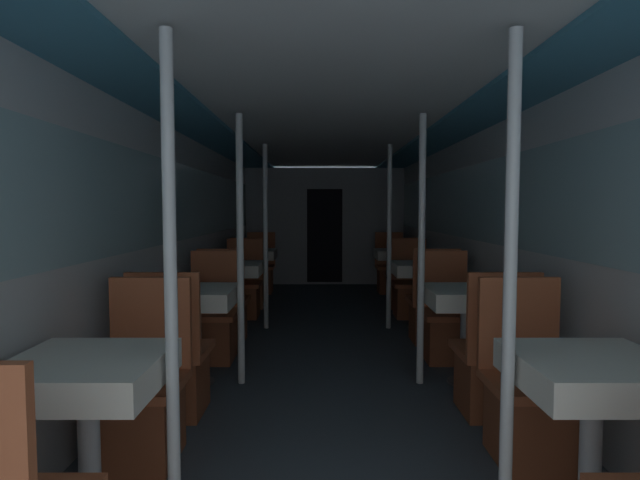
{
  "coord_description": "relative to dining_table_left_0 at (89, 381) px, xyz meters",
  "views": [
    {
      "loc": [
        -0.08,
        -1.16,
        1.38
      ],
      "look_at": [
        -0.1,
        3.31,
        1.1
      ],
      "focal_mm": 28.0,
      "sensor_mm": 36.0,
      "label": 1
    }
  ],
  "objects": [
    {
      "name": "chair_left_far_0",
      "position": [
        -0.0,
        0.61,
        -0.36
      ],
      "size": [
        0.47,
        0.47,
        0.99
      ],
      "rotation": [
        0.0,
        0.0,
        3.14
      ],
      "color": "brown",
      "rests_on": "ground_plane"
    },
    {
      "name": "chair_left_near_3",
      "position": [
        -0.0,
        4.84,
        -0.36
      ],
      "size": [
        0.47,
        0.47,
        0.99
      ],
      "color": "brown",
      "rests_on": "ground_plane"
    },
    {
      "name": "dining_table_left_3",
      "position": [
        0.0,
        5.45,
        0.0
      ],
      "size": [
        0.63,
        0.63,
        0.76
      ],
      "color": "#4C4C51",
      "rests_on": "ground_plane"
    },
    {
      "name": "support_pole_right_2",
      "position": [
        1.78,
        3.63,
        0.4
      ],
      "size": [
        0.06,
        0.06,
        2.11
      ],
      "color": "silver",
      "rests_on": "ground_plane"
    },
    {
      "name": "chair_right_far_0",
      "position": [
        2.14,
        0.61,
        -0.36
      ],
      "size": [
        0.47,
        0.47,
        0.99
      ],
      "rotation": [
        0.0,
        0.0,
        3.14
      ],
      "color": "brown",
      "rests_on": "ground_plane"
    },
    {
      "name": "bulkhead_far",
      "position": [
        1.07,
        7.01,
        0.4
      ],
      "size": [
        2.87,
        0.09,
        2.11
      ],
      "color": "gray",
      "rests_on": "ground_plane"
    },
    {
      "name": "chair_right_near_1",
      "position": [
        2.14,
        1.2,
        -0.36
      ],
      "size": [
        0.47,
        0.47,
        0.99
      ],
      "color": "brown",
      "rests_on": "ground_plane"
    },
    {
      "name": "chair_left_near_1",
      "position": [
        -0.0,
        1.2,
        -0.36
      ],
      "size": [
        0.47,
        0.47,
        0.99
      ],
      "color": "brown",
      "rests_on": "ground_plane"
    },
    {
      "name": "chair_right_far_1",
      "position": [
        2.14,
        2.43,
        -0.36
      ],
      "size": [
        0.47,
        0.47,
        0.99
      ],
      "rotation": [
        0.0,
        0.0,
        3.14
      ],
      "color": "brown",
      "rests_on": "ground_plane"
    },
    {
      "name": "dining_table_right_2",
      "position": [
        2.14,
        3.63,
        0.0
      ],
      "size": [
        0.63,
        0.63,
        0.76
      ],
      "color": "#4C4C51",
      "rests_on": "ground_plane"
    },
    {
      "name": "chair_left_far_3",
      "position": [
        -0.0,
        6.06,
        -0.36
      ],
      "size": [
        0.47,
        0.47,
        0.99
      ],
      "rotation": [
        0.0,
        0.0,
        3.14
      ],
      "color": "brown",
      "rests_on": "ground_plane"
    },
    {
      "name": "dining_table_right_3",
      "position": [
        2.14,
        5.45,
        0.0
      ],
      "size": [
        0.63,
        0.63,
        0.76
      ],
      "color": "#4C4C51",
      "rests_on": "ground_plane"
    },
    {
      "name": "wall_left",
      "position": [
        -0.39,
        2.88,
        0.46
      ],
      "size": [
        0.05,
        10.37,
        2.11
      ],
      "color": "silver",
      "rests_on": "ground_plane"
    },
    {
      "name": "chair_right_far_2",
      "position": [
        2.14,
        4.25,
        -0.36
      ],
      "size": [
        0.47,
        0.47,
        0.99
      ],
      "rotation": [
        0.0,
        0.0,
        3.14
      ],
      "color": "brown",
      "rests_on": "ground_plane"
    },
    {
      "name": "chair_left_near_2",
      "position": [
        -0.0,
        3.02,
        -0.36
      ],
      "size": [
        0.47,
        0.47,
        0.99
      ],
      "color": "brown",
      "rests_on": "ground_plane"
    },
    {
      "name": "wall_right",
      "position": [
        2.53,
        2.88,
        0.46
      ],
      "size": [
        0.05,
        10.37,
        2.11
      ],
      "color": "silver",
      "rests_on": "ground_plane"
    },
    {
      "name": "chair_right_near_3",
      "position": [
        2.14,
        4.84,
        -0.36
      ],
      "size": [
        0.47,
        0.47,
        0.99
      ],
      "color": "brown",
      "rests_on": "ground_plane"
    },
    {
      "name": "dining_table_left_1",
      "position": [
        0.0,
        1.82,
        0.0
      ],
      "size": [
        0.63,
        0.63,
        0.76
      ],
      "color": "#4C4C51",
      "rests_on": "ground_plane"
    },
    {
      "name": "dining_table_left_0",
      "position": [
        0.0,
        0.0,
        0.0
      ],
      "size": [
        0.63,
        0.63,
        0.76
      ],
      "color": "#4C4C51",
      "rests_on": "ground_plane"
    },
    {
      "name": "ceiling_panel",
      "position": [
        1.07,
        2.88,
        1.5
      ],
      "size": [
        2.92,
        10.37,
        0.07
      ],
      "color": "silver",
      "rests_on": "wall_left"
    },
    {
      "name": "support_pole_left_0",
      "position": [
        0.36,
        0.0,
        0.4
      ],
      "size": [
        0.06,
        0.06,
        2.11
      ],
      "color": "silver",
      "rests_on": "ground_plane"
    },
    {
      "name": "support_pole_right_1",
      "position": [
        1.78,
        1.82,
        0.4
      ],
      "size": [
        0.06,
        0.06,
        2.11
      ],
      "color": "silver",
      "rests_on": "ground_plane"
    },
    {
      "name": "support_pole_right_0",
      "position": [
        1.78,
        0.0,
        0.4
      ],
      "size": [
        0.06,
        0.06,
        2.11
      ],
      "color": "silver",
      "rests_on": "ground_plane"
    },
    {
      "name": "support_pole_left_1",
      "position": [
        0.36,
        1.82,
        0.4
      ],
      "size": [
        0.06,
        0.06,
        2.11
      ],
      "color": "silver",
      "rests_on": "ground_plane"
    },
    {
      "name": "support_pole_left_2",
      "position": [
        0.36,
        3.63,
        0.4
      ],
      "size": [
        0.06,
        0.06,
        2.11
      ],
      "color": "silver",
      "rests_on": "ground_plane"
    },
    {
      "name": "dining_table_right_1",
      "position": [
        2.14,
        1.82,
        0.0
      ],
      "size": [
        0.63,
        0.63,
        0.76
      ],
      "color": "#4C4C51",
      "rests_on": "ground_plane"
    },
    {
      "name": "dining_table_right_0",
      "position": [
        2.14,
        0.0,
        0.0
      ],
      "size": [
        0.63,
        0.63,
        0.76
      ],
      "color": "#4C4C51",
      "rests_on": "ground_plane"
    },
    {
      "name": "chair_right_far_3",
      "position": [
        2.14,
        6.06,
        -0.36
      ],
      "size": [
        0.47,
        0.47,
        0.99
      ],
      "rotation": [
        0.0,
        0.0,
        3.14
      ],
      "color": "brown",
      "rests_on": "ground_plane"
    },
    {
      "name": "chair_left_far_2",
      "position": [
        -0.0,
        4.25,
        -0.36
      ],
      "size": [
        0.47,
        0.47,
        0.99
      ],
      "rotation": [
        0.0,
        0.0,
        3.14
      ],
      "color": "brown",
      "rests_on": "ground_plane"
    },
    {
      "name": "dining_table_left_2",
      "position": [
        0.0,
        3.63,
        0.0
      ],
      "size": [
        0.63,
        0.63,
        0.76
      ],
      "color": "#4C4C51",
      "rests_on": "ground_plane"
    },
    {
      "name": "chair_left_far_1",
      "position": [
        -0.0,
        2.43,
        -0.36
      ],
      "size": [
        0.47,
        0.47,
        0.99
      ],
      "rotation": [
        0.0,
        0.0,
        3.14
      ],
      "color": "brown",
      "rests_on": "ground_plane"
    },
    {
      "name": "chair_right_near_2",
      "position": [
        2.14,
        3.02,
        -0.36
      ],
      "size": [
        0.47,
        0.47,
        0.99
      ],
      "color": "brown",
      "rests_on": "ground_plane"
    }
  ]
}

